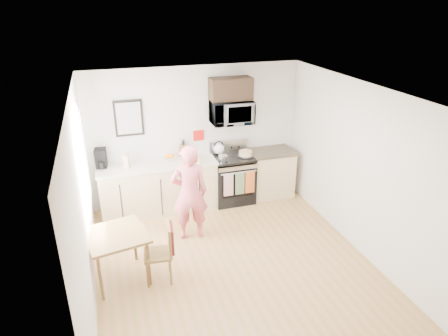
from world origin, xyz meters
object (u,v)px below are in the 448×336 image
object	(u,v)px
chair	(166,244)
cake	(246,154)
microwave	(231,112)
person	(189,193)
range	(233,180)
dining_table	(116,239)

from	to	relation	value
chair	cake	xyz separation A→B (m)	(1.87, 1.94, 0.41)
microwave	person	bearing A→B (deg)	-133.54
person	chair	distance (m)	1.14
range	person	xyz separation A→B (m)	(-1.08, -1.03, 0.38)
person	chair	bearing A→B (deg)	65.88
microwave	dining_table	world-z (taller)	microwave
microwave	person	distance (m)	1.83
person	dining_table	xyz separation A→B (m)	(-1.20, -0.77, -0.16)
dining_table	cake	world-z (taller)	cake
microwave	dining_table	distance (m)	3.17
range	cake	bearing A→B (deg)	-12.87
dining_table	chair	distance (m)	0.68
range	microwave	world-z (taller)	microwave
microwave	chair	xyz separation A→B (m)	(-1.63, -2.09, -1.19)
dining_table	range	bearing A→B (deg)	38.25
range	cake	distance (m)	0.59
range	dining_table	size ratio (longest dim) A/B	1.43
dining_table	cake	size ratio (longest dim) A/B	2.68
cake	range	bearing A→B (deg)	167.13
dining_table	person	bearing A→B (deg)	32.56
microwave	cake	xyz separation A→B (m)	(0.24, -0.16, -0.79)
microwave	person	xyz separation A→B (m)	(-1.08, -1.13, -0.95)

